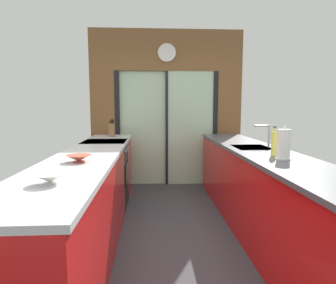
# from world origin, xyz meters

# --- Properties ---
(ground_plane) EXTENTS (5.04, 7.60, 0.02)m
(ground_plane) POSITION_xyz_m (0.00, 0.60, -0.01)
(ground_plane) COLOR #38383D
(back_wall_unit) EXTENTS (2.64, 0.12, 2.70)m
(back_wall_unit) POSITION_xyz_m (0.00, 2.40, 1.53)
(back_wall_unit) COLOR brown
(back_wall_unit) RESTS_ON ground_plane
(left_counter_run) EXTENTS (0.62, 3.80, 0.92)m
(left_counter_run) POSITION_xyz_m (-0.91, 0.13, 0.47)
(left_counter_run) COLOR red
(left_counter_run) RESTS_ON ground_plane
(right_counter_run) EXTENTS (0.62, 3.80, 0.92)m
(right_counter_run) POSITION_xyz_m (0.91, 0.30, 0.46)
(right_counter_run) COLOR red
(right_counter_run) RESTS_ON ground_plane
(sink_faucet) EXTENTS (0.19, 0.02, 0.26)m
(sink_faucet) POSITION_xyz_m (1.06, 0.55, 1.09)
(sink_faucet) COLOR #B7BABC
(sink_faucet) RESTS_ON right_counter_run
(oven_range) EXTENTS (0.60, 0.60, 0.92)m
(oven_range) POSITION_xyz_m (-0.91, 1.25, 0.46)
(oven_range) COLOR black
(oven_range) RESTS_ON ground_plane
(mixing_bowl_near) EXTENTS (0.18, 0.18, 0.06)m
(mixing_bowl_near) POSITION_xyz_m (-0.89, -0.96, 0.95)
(mixing_bowl_near) COLOR silver
(mixing_bowl_near) RESTS_ON left_counter_run
(mixing_bowl_far) EXTENTS (0.21, 0.21, 0.06)m
(mixing_bowl_far) POSITION_xyz_m (-0.89, -0.26, 0.95)
(mixing_bowl_far) COLOR #BC4C38
(mixing_bowl_far) RESTS_ON left_counter_run
(knife_block) EXTENTS (0.08, 0.14, 0.28)m
(knife_block) POSITION_xyz_m (-0.89, 1.85, 1.03)
(knife_block) COLOR brown
(knife_block) RESTS_ON left_counter_run
(soap_bottle_far) EXTENTS (0.05, 0.05, 0.28)m
(soap_bottle_far) POSITION_xyz_m (0.89, -0.05, 1.04)
(soap_bottle_far) COLOR #D1CC4C
(soap_bottle_far) RESTS_ON right_counter_run
(paper_towel_roll) EXTENTS (0.13, 0.13, 0.30)m
(paper_towel_roll) POSITION_xyz_m (0.89, -0.26, 1.05)
(paper_towel_roll) COLOR #B7BABC
(paper_towel_roll) RESTS_ON right_counter_run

